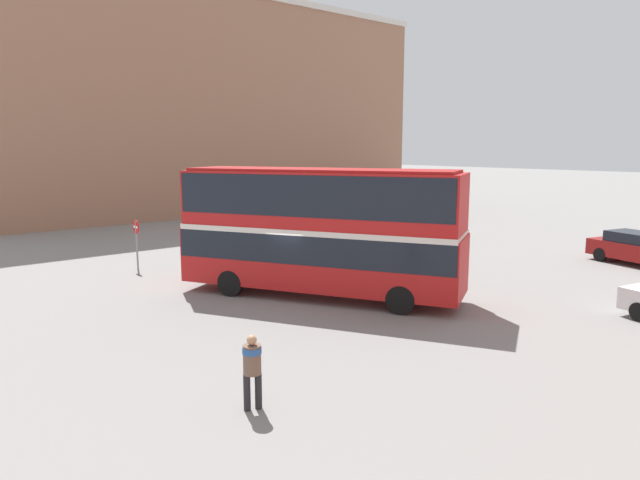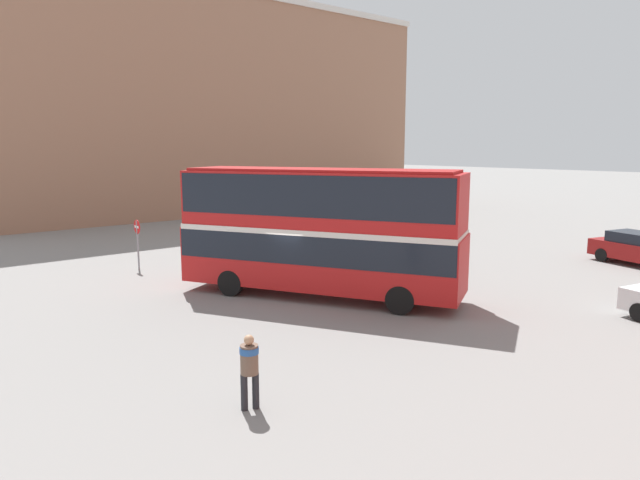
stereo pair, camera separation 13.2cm
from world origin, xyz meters
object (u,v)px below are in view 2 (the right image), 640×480
pedestrian_foreground (249,364)px  parked_car_kerb_near (638,249)px  double_decker_bus (320,225)px  no_entry_sign (137,236)px

pedestrian_foreground → parked_car_kerb_near: bearing=-68.4°
double_decker_bus → parked_car_kerb_near: (5.17, 15.15, -1.91)m
double_decker_bus → no_entry_sign: 9.60m
double_decker_bus → parked_car_kerb_near: size_ratio=2.30×
double_decker_bus → parked_car_kerb_near: 16.12m
double_decker_bus → pedestrian_foreground: 9.50m
no_entry_sign → parked_car_kerb_near: bearing=52.6°
double_decker_bus → pedestrian_foreground: double_decker_bus is taller
double_decker_bus → parked_car_kerb_near: double_decker_bus is taller
pedestrian_foreground → no_entry_sign: 15.57m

